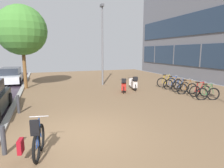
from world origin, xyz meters
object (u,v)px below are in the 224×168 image
bicycle_foreground (37,141)px  bicycle_rack_02 (187,89)px  bicycle_rack_04 (173,84)px  scooter_mid (134,83)px  scooter_near (124,86)px  parked_car_far (11,76)px  street_tree (22,30)px  bollard_near (3,140)px  bicycle_rack_03 (180,87)px  bollard_far (18,104)px  lamp_post (102,42)px  bicycle_rack_00 (208,94)px  bicycle_rack_01 (200,91)px  bicycle_rack_05 (166,82)px

bicycle_foreground → bicycle_rack_02: (8.67, 4.51, -0.05)m
bicycle_rack_02 → bicycle_rack_04: 1.60m
bicycle_rack_02 → scooter_mid: bearing=136.8°
scooter_near → parked_car_far: size_ratio=0.36×
scooter_near → street_tree: (-6.08, 3.71, 3.62)m
scooter_near → bollard_near: size_ratio=2.00×
bicycle_rack_03 → bollard_far: size_ratio=1.59×
bicycle_foreground → street_tree: street_tree is taller
lamp_post → scooter_mid: bearing=-61.1°
bicycle_foreground → bicycle_rack_00: (8.69, 2.92, -0.05)m
bicycle_rack_01 → bicycle_rack_04: bicycle_rack_04 is taller
bicycle_rack_05 → parked_car_far: 12.83m
bicycle_rack_05 → scooter_near: bearing=-171.3°
bicycle_rack_01 → bicycle_rack_00: bearing=-106.9°
parked_car_far → lamp_post: lamp_post is taller
bicycle_rack_04 → parked_car_far: parked_car_far is taller
scooter_mid → bollard_far: 7.55m
scooter_near → bollard_far: bearing=-158.4°
bicycle_rack_05 → bicycle_foreground: bearing=-142.2°
street_tree → bollard_far: street_tree is taller
bicycle_rack_03 → lamp_post: 6.59m
bollard_far → parked_car_far: bearing=98.9°
bicycle_foreground → bicycle_rack_04: bearing=34.6°
bicycle_rack_01 → bollard_near: 10.30m
bollard_near → bollard_far: bollard_far is taller
bicycle_rack_04 → scooter_near: bicycle_rack_04 is taller
scooter_mid → bicycle_rack_00: bearing=-57.4°
bicycle_rack_02 → scooter_mid: scooter_mid is taller
bicycle_rack_04 → lamp_post: size_ratio=0.23×
bicycle_foreground → bicycle_rack_04: 10.73m
bicycle_foreground → parked_car_far: 13.46m
bicycle_rack_03 → scooter_near: scooter_near is taller
bollard_near → bicycle_rack_04: bearing=30.8°
bicycle_foreground → bicycle_rack_01: size_ratio=1.03×
bicycle_rack_00 → lamp_post: size_ratio=0.21×
bicycle_foreground → scooter_mid: size_ratio=0.76×
street_tree → bollard_far: (0.10, -6.08, -3.66)m
bicycle_rack_03 → scooter_near: (-3.65, 1.02, 0.11)m
bicycle_rack_04 → scooter_near: (-3.67, 0.23, 0.09)m
bicycle_foreground → bicycle_rack_05: 11.22m
bicycle_rack_01 → scooter_near: (-3.76, 2.61, 0.10)m
scooter_mid → lamp_post: bearing=118.9°
bicycle_rack_01 → bicycle_rack_03: 1.59m
bicycle_foreground → parked_car_far: parked_car_far is taller
bicycle_rack_00 → bollard_near: (-9.49, -2.57, 0.04)m
bicycle_rack_00 → scooter_near: scooter_near is taller
street_tree → bollard_near: bearing=-89.4°
scooter_mid → bollard_near: size_ratio=2.29×
street_tree → bicycle_rack_02: bearing=-30.0°
bicycle_rack_04 → parked_car_far: bearing=147.1°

